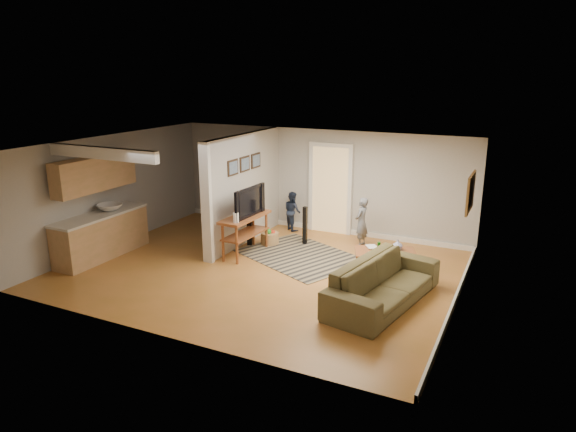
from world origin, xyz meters
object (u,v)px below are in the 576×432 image
Objects in this scene: sofa at (382,303)px; coffee_table at (386,256)px; toddler at (292,230)px; speaker_left at (249,222)px; speaker_right at (305,226)px; toy_basket at (270,237)px; child at (360,246)px; tv_console at (245,219)px.

coffee_table is (-0.33, 1.34, 0.36)m from sofa.
coffee_table reaches higher than toddler.
speaker_left reaches higher than toddler.
toy_basket is at bearing -156.02° from speaker_right.
child is (2.31, 1.03, -0.55)m from speaker_left.
tv_console is 1.27× the size of speaker_left.
speaker_left is 1.24× the size of speaker_right.
coffee_table is 1.22× the size of speaker_left.
toddler is (0.00, 1.22, -0.15)m from toy_basket.
sofa is 2.89× the size of speaker_right.
speaker_right reaches higher than toy_basket.
toy_basket is (-3.20, 1.93, 0.15)m from sofa.
speaker_right reaches higher than sofa.
speaker_right is 0.78× the size of child.
speaker_right is at bearing 56.20° from tv_console.
speaker_left is at bearing 174.65° from coffee_table.
tv_console reaches higher than toy_basket.
speaker_right is (1.10, 0.62, -0.11)m from speaker_left.
toy_basket is (-2.88, 0.59, -0.20)m from coffee_table.
coffee_table is 2.34m from speaker_right.
speaker_right is at bearing 58.61° from sofa.
speaker_left reaches higher than child.
speaker_left is 1.27m from speaker_right.
speaker_left is (-3.57, 1.64, 0.55)m from sofa.
tv_console is at bearing -127.31° from speaker_right.
tv_console reaches higher than toddler.
coffee_table is 0.96× the size of tv_console.
toddler is at bearing 55.04° from speaker_left.
toy_basket is at bearing 83.25° from tv_console.
toy_basket is at bearing -62.05° from child.
coffee_table is at bearing -11.53° from toy_basket.
toy_basket is (0.37, 0.28, -0.39)m from speaker_left.
child is at bearing 2.97° from speaker_left.
tv_console is at bearing -88.36° from speaker_left.
speaker_left is at bearing 115.12° from tv_console.
toy_basket is at bearing 16.30° from speaker_left.
speaker_left is at bearing -151.53° from speaker_right.
tv_console is 1.06m from toy_basket.
toddler is (-2.87, 1.80, -0.36)m from coffee_table.
toy_basket is (-0.73, -0.34, -0.29)m from speaker_right.
coffee_table is at bearing 41.97° from child.
toddler is at bearing 147.90° from coffee_table.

